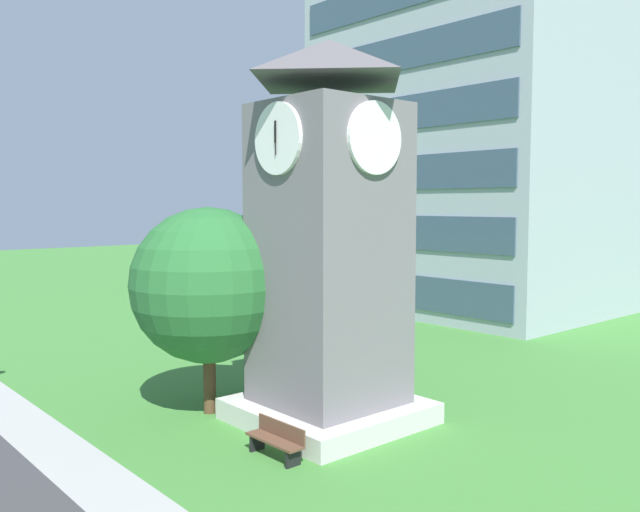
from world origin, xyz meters
name	(u,v)px	position (x,y,z in m)	size (l,w,h in m)	color
ground_plane	(199,414)	(0.00, 0.00, 0.00)	(160.00, 160.00, 0.00)	#3D7A33
kerb_strip	(55,448)	(0.00, -4.28, 0.00)	(120.00, 1.60, 0.01)	#9E9E99
office_building	(485,151)	(-7.42, 24.89, 9.60)	(16.01, 15.93, 19.20)	#9EA8B2
clock_tower	(329,254)	(3.06, 2.50, 4.89)	(4.73, 4.73, 10.89)	slate
park_bench	(277,439)	(4.29, -0.34, 0.46)	(1.81, 0.52, 0.88)	brown
tree_by_building	(208,285)	(0.12, 0.30, 3.89)	(4.66, 4.66, 6.23)	#513823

